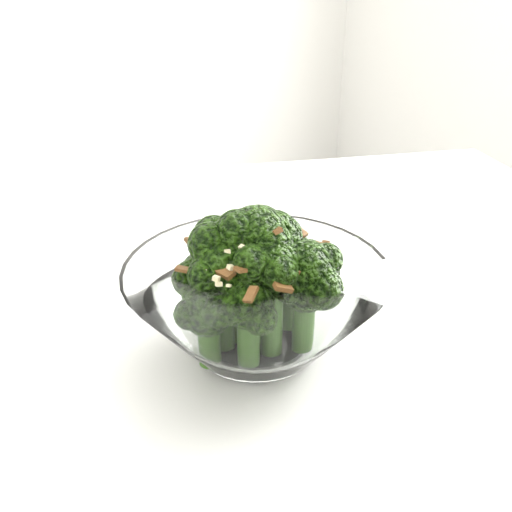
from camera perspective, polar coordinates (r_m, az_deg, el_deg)
table at (r=0.63m, az=-10.16°, el=-9.62°), size 1.40×1.15×0.75m
broccoli_dish at (r=0.48m, az=-0.01°, el=-4.06°), size 0.22×0.22×0.14m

